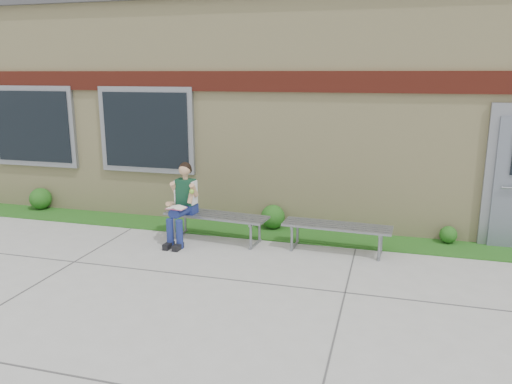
% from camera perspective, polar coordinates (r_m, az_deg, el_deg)
% --- Properties ---
extents(ground, '(80.00, 80.00, 0.00)m').
position_cam_1_polar(ground, '(6.32, 0.43, -12.27)').
color(ground, '#9E9E99').
rests_on(ground, ground).
extents(grass_strip, '(16.00, 0.80, 0.02)m').
position_cam_1_polar(grass_strip, '(8.68, 4.92, -4.96)').
color(grass_strip, '#254813').
rests_on(grass_strip, ground).
extents(school_building, '(16.20, 6.22, 4.20)m').
position_cam_1_polar(school_building, '(11.60, 8.28, 10.16)').
color(school_building, beige).
rests_on(school_building, ground).
extents(bench_left, '(1.79, 0.66, 0.45)m').
position_cam_1_polar(bench_left, '(8.35, -4.57, -3.25)').
color(bench_left, slate).
rests_on(bench_left, ground).
extents(bench_right, '(1.71, 0.55, 0.44)m').
position_cam_1_polar(bench_right, '(7.92, 9.21, -4.42)').
color(bench_right, slate).
rests_on(bench_right, ground).
extents(girl, '(0.47, 0.80, 1.32)m').
position_cam_1_polar(girl, '(8.26, -8.40, -1.06)').
color(girl, navy).
rests_on(girl, ground).
extents(shrub_west, '(0.44, 0.44, 0.44)m').
position_cam_1_polar(shrub_west, '(11.12, -23.41, -0.70)').
color(shrub_west, '#254813').
rests_on(shrub_west, grass_strip).
extents(shrub_mid, '(0.43, 0.43, 0.43)m').
position_cam_1_polar(shrub_mid, '(8.95, 1.93, -2.84)').
color(shrub_mid, '#254813').
rests_on(shrub_mid, grass_strip).
extents(shrub_east, '(0.28, 0.28, 0.28)m').
position_cam_1_polar(shrub_east, '(8.80, 21.12, -4.56)').
color(shrub_east, '#254813').
rests_on(shrub_east, grass_strip).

